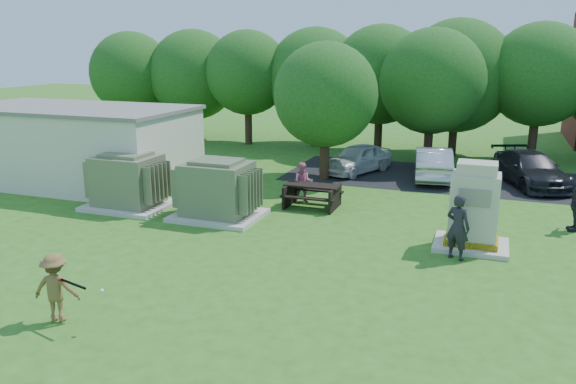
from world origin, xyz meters
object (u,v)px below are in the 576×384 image
at_px(transformer_left, 128,182).
at_px(picnic_table, 312,193).
at_px(person_at_picnic, 303,182).
at_px(person_walking_right, 576,205).
at_px(person_by_generator, 458,227).
at_px(car_silver_a, 433,163).
at_px(car_dark, 530,169).
at_px(generator_cabinet, 474,211).
at_px(car_white, 357,158).
at_px(batter, 56,288).
at_px(transformer_right, 218,191).

relative_size(transformer_left, picnic_table, 1.47).
height_order(person_at_picnic, person_walking_right, person_walking_right).
bearing_deg(person_at_picnic, person_by_generator, -51.57).
relative_size(car_silver_a, car_dark, 0.91).
xyz_separation_m(generator_cabinet, person_by_generator, (-0.36, -1.13, -0.19)).
height_order(person_at_picnic, car_dark, person_at_picnic).
distance_m(generator_cabinet, person_at_picnic, 7.04).
bearing_deg(person_by_generator, transformer_left, 17.45).
bearing_deg(car_white, picnic_table, -68.28).
relative_size(person_at_picnic, car_white, 0.39).
relative_size(picnic_table, person_at_picnic, 1.31).
relative_size(generator_cabinet, person_walking_right, 1.50).
bearing_deg(picnic_table, person_walking_right, 2.02).
bearing_deg(person_walking_right, transformer_left, -83.51).
height_order(batter, car_silver_a, batter).
distance_m(generator_cabinet, person_walking_right, 4.17).
distance_m(generator_cabinet, car_dark, 9.21).
bearing_deg(transformer_right, car_white, 71.51).
distance_m(generator_cabinet, car_silver_a, 8.98).
bearing_deg(person_by_generator, batter, 64.17).
relative_size(person_by_generator, car_dark, 0.39).
bearing_deg(person_at_picnic, transformer_right, -143.17).
bearing_deg(generator_cabinet, transformer_right, 179.29).
bearing_deg(batter, person_by_generator, -154.16).
bearing_deg(car_silver_a, batter, 61.44).
xyz_separation_m(generator_cabinet, car_white, (-5.58, 8.84, -0.45)).
distance_m(batter, car_silver_a, 17.82).
xyz_separation_m(person_at_picnic, car_dark, (8.32, 5.95, -0.06)).
relative_size(picnic_table, car_white, 0.51).
distance_m(car_white, car_dark, 7.57).
distance_m(transformer_left, car_silver_a, 13.30).
bearing_deg(person_at_picnic, batter, -116.82).
bearing_deg(person_at_picnic, transformer_left, -170.19).
distance_m(transformer_right, person_by_generator, 8.23).
bearing_deg(car_white, person_by_generator, -38.70).
xyz_separation_m(person_by_generator, car_silver_a, (-1.72, 9.85, -0.21)).
distance_m(car_silver_a, car_dark, 4.07).
xyz_separation_m(picnic_table, person_by_generator, (5.44, -3.62, 0.40)).
bearing_deg(generator_cabinet, picnic_table, 156.76).
bearing_deg(generator_cabinet, car_dark, 77.55).
xyz_separation_m(transformer_right, car_silver_a, (6.42, 8.62, -0.23)).
bearing_deg(batter, picnic_table, -118.38).
relative_size(picnic_table, car_silver_a, 0.46).
xyz_separation_m(car_white, car_silver_a, (3.50, -0.11, 0.05)).
bearing_deg(car_silver_a, person_by_generator, 91.77).
xyz_separation_m(picnic_table, batter, (-2.50, -10.46, 0.23)).
bearing_deg(transformer_left, picnic_table, 20.41).
bearing_deg(transformer_left, generator_cabinet, -0.50).
bearing_deg(transformer_right, car_silver_a, 53.32).
bearing_deg(person_by_generator, car_silver_a, -56.68).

